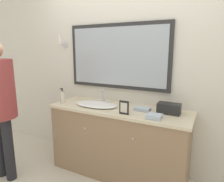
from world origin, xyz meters
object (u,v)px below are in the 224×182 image
Objects in this scene: appliance_box at (169,108)px; picture_frame at (124,108)px; sink_basin at (96,104)px; soap_bottle at (63,97)px.

appliance_box is 0.49m from picture_frame.
picture_frame is at bearing -19.29° from sink_basin.
sink_basin is 2.25× the size of appliance_box.
picture_frame is at bearing -3.63° from soap_bottle.
soap_bottle is at bearing -167.90° from sink_basin.
sink_basin is 0.47m from soap_bottle.
appliance_box is at bearing 6.04° from sink_basin.
picture_frame is (0.89, -0.06, -0.01)m from soap_bottle.
soap_bottle is at bearing 176.37° from picture_frame.
soap_bottle is at bearing -171.85° from appliance_box.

